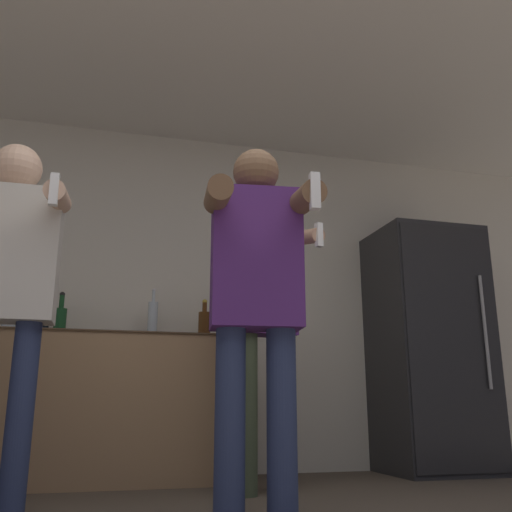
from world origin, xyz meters
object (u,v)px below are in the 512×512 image
object	(u,v)px
bottle_short_whiskey	(9,318)
bottle_amber_bourbon	(153,319)
refrigerator	(429,348)
person_spectator_back	(263,315)
bottle_brown_liquor	(204,324)
person_woman_foreground	(257,289)
bottle_tall_gin	(44,315)
bottle_clear_vodka	(60,319)
person_man_side	(5,274)

from	to	relation	value
bottle_short_whiskey	bottle_amber_bourbon	size ratio (longest dim) A/B	0.76
refrigerator	person_spectator_back	world-z (taller)	refrigerator
bottle_brown_liquor	person_woman_foreground	distance (m)	1.81
bottle_tall_gin	bottle_brown_liquor	size ratio (longest dim) A/B	1.17
bottle_tall_gin	bottle_short_whiskey	xyz separation A→B (m)	(-0.21, 0.00, -0.03)
refrigerator	bottle_clear_vodka	bearing A→B (deg)	177.39
bottle_brown_liquor	bottle_clear_vodka	bearing A→B (deg)	180.00
refrigerator	bottle_short_whiskey	distance (m)	3.00
bottle_brown_liquor	person_spectator_back	distance (m)	0.80
bottle_brown_liquor	bottle_short_whiskey	bearing A→B (deg)	180.00
bottle_clear_vodka	person_spectator_back	size ratio (longest dim) A/B	0.17
person_spectator_back	bottle_short_whiskey	bearing A→B (deg)	153.08
person_woman_foreground	person_spectator_back	world-z (taller)	person_spectator_back
bottle_brown_liquor	person_spectator_back	bearing A→B (deg)	-73.96
bottle_short_whiskey	bottle_brown_liquor	distance (m)	1.29
person_spectator_back	bottle_brown_liquor	bearing A→B (deg)	106.04
bottle_clear_vodka	bottle_amber_bourbon	xyz separation A→B (m)	(0.61, 0.00, 0.03)
bottle_short_whiskey	bottle_amber_bourbon	bearing A→B (deg)	0.00
bottle_brown_liquor	bottle_clear_vodka	size ratio (longest dim) A/B	0.98
bottle_tall_gin	bottle_clear_vodka	xyz separation A→B (m)	(0.10, 0.00, -0.02)
bottle_amber_bourbon	person_woman_foreground	distance (m)	1.83
person_woman_foreground	person_man_side	xyz separation A→B (m)	(-1.04, 0.56, 0.13)
refrigerator	person_spectator_back	xyz separation A→B (m)	(-1.49, -0.64, 0.09)
person_woman_foreground	bottle_short_whiskey	bearing A→B (deg)	123.47
bottle_tall_gin	bottle_short_whiskey	bearing A→B (deg)	180.00
person_man_side	bottle_short_whiskey	bearing A→B (deg)	96.91
bottle_tall_gin	person_woman_foreground	bearing A→B (deg)	-61.46
bottle_tall_gin	bottle_clear_vodka	bearing A→B (deg)	0.00
refrigerator	bottle_brown_liquor	xyz separation A→B (m)	(-1.71, 0.12, 0.13)
bottle_brown_liquor	bottle_clear_vodka	xyz separation A→B (m)	(-0.97, 0.00, -0.00)
refrigerator	bottle_clear_vodka	size ratio (longest dim) A/B	6.09
person_spectator_back	refrigerator	bearing A→B (deg)	23.39
person_woman_foreground	person_man_side	size ratio (longest dim) A/B	0.91
bottle_short_whiskey	person_spectator_back	xyz separation A→B (m)	(1.51, -0.77, -0.03)
refrigerator	bottle_tall_gin	bearing A→B (deg)	177.49
refrigerator	person_spectator_back	distance (m)	1.62
refrigerator	bottle_tall_gin	xyz separation A→B (m)	(-2.78, 0.12, 0.15)
bottle_clear_vodka	person_woman_foreground	bearing A→B (deg)	-64.05
bottle_brown_liquor	bottle_clear_vodka	world-z (taller)	bottle_clear_vodka
bottle_brown_liquor	person_man_side	world-z (taller)	person_man_side
person_woman_foreground	bottle_tall_gin	bearing A→B (deg)	118.54
bottle_amber_bourbon	person_man_side	distance (m)	1.46
refrigerator	bottle_short_whiskey	bearing A→B (deg)	177.66
refrigerator	person_man_side	size ratio (longest dim) A/B	1.06
bottle_tall_gin	refrigerator	bearing A→B (deg)	-2.51
bottle_tall_gin	bottle_brown_liquor	world-z (taller)	bottle_tall_gin
bottle_amber_bourbon	person_spectator_back	size ratio (longest dim) A/B	0.20
bottle_amber_bourbon	person_spectator_back	world-z (taller)	person_spectator_back
bottle_tall_gin	person_spectator_back	xyz separation A→B (m)	(1.30, -0.77, -0.06)
person_woman_foreground	bottle_clear_vodka	bearing A→B (deg)	115.95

